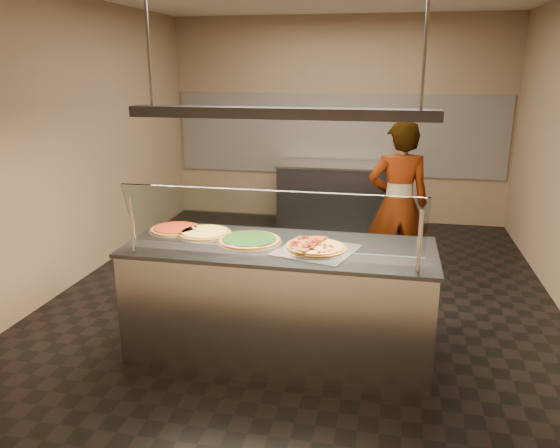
% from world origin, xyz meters
% --- Properties ---
extents(ground, '(5.00, 6.00, 0.02)m').
position_xyz_m(ground, '(0.00, 0.00, -0.01)').
color(ground, black).
rests_on(ground, ground).
extents(wall_back, '(5.00, 0.02, 3.00)m').
position_xyz_m(wall_back, '(0.00, 3.01, 1.50)').
color(wall_back, '#967F61').
rests_on(wall_back, ground).
extents(wall_front, '(5.00, 0.02, 3.00)m').
position_xyz_m(wall_front, '(0.00, -3.01, 1.50)').
color(wall_front, '#967F61').
rests_on(wall_front, ground).
extents(wall_left, '(0.02, 6.00, 3.00)m').
position_xyz_m(wall_left, '(-2.51, 0.00, 1.50)').
color(wall_left, '#967F61').
rests_on(wall_left, ground).
extents(tile_band, '(4.90, 0.02, 1.20)m').
position_xyz_m(tile_band, '(0.00, 2.98, 1.30)').
color(tile_band, silver).
rests_on(tile_band, wall_back).
extents(serving_counter, '(2.41, 0.94, 0.93)m').
position_xyz_m(serving_counter, '(-0.01, -1.26, 0.47)').
color(serving_counter, '#B7B7BC').
rests_on(serving_counter, ground).
extents(sneeze_guard, '(2.17, 0.18, 0.54)m').
position_xyz_m(sneeze_guard, '(-0.01, -1.60, 1.23)').
color(sneeze_guard, '#B7B7BC').
rests_on(sneeze_guard, serving_counter).
extents(perforated_tray, '(0.68, 0.68, 0.01)m').
position_xyz_m(perforated_tray, '(0.29, -1.32, 0.94)').
color(perforated_tray, silver).
rests_on(perforated_tray, serving_counter).
extents(half_pizza_pepperoni, '(0.34, 0.50, 0.05)m').
position_xyz_m(half_pizza_pepperoni, '(0.18, -1.32, 0.96)').
color(half_pizza_pepperoni, brown).
rests_on(half_pizza_pepperoni, perforated_tray).
extents(half_pizza_sausage, '(0.34, 0.50, 0.04)m').
position_xyz_m(half_pizza_sausage, '(0.40, -1.33, 0.96)').
color(half_pizza_sausage, brown).
rests_on(half_pizza_sausage, perforated_tray).
extents(pizza_spinach, '(0.52, 0.52, 0.03)m').
position_xyz_m(pizza_spinach, '(-0.26, -1.22, 0.95)').
color(pizza_spinach, silver).
rests_on(pizza_spinach, serving_counter).
extents(pizza_cheese, '(0.47, 0.47, 0.03)m').
position_xyz_m(pizza_cheese, '(-0.68, -1.10, 0.94)').
color(pizza_cheese, silver).
rests_on(pizza_cheese, serving_counter).
extents(pizza_tomato, '(0.45, 0.45, 0.03)m').
position_xyz_m(pizza_tomato, '(-0.96, -1.04, 0.94)').
color(pizza_tomato, silver).
rests_on(pizza_tomato, serving_counter).
extents(pizza_spatula, '(0.28, 0.18, 0.02)m').
position_xyz_m(pizza_spatula, '(-0.72, -1.08, 0.96)').
color(pizza_spatula, '#B7B7BC').
rests_on(pizza_spatula, pizza_spinach).
extents(prep_table, '(1.60, 0.74, 0.93)m').
position_xyz_m(prep_table, '(0.01, 2.55, 0.47)').
color(prep_table, '#3E3E44').
rests_on(prep_table, ground).
extents(worker, '(0.70, 0.51, 1.76)m').
position_xyz_m(worker, '(0.91, 0.49, 0.88)').
color(worker, '#302D37').
rests_on(worker, ground).
extents(heat_lamp_housing, '(2.30, 0.18, 0.08)m').
position_xyz_m(heat_lamp_housing, '(-0.01, -1.26, 1.95)').
color(heat_lamp_housing, '#3E3E44').
rests_on(heat_lamp_housing, ceiling).
extents(lamp_rod_left, '(0.02, 0.02, 1.01)m').
position_xyz_m(lamp_rod_left, '(-1.01, -1.26, 2.50)').
color(lamp_rod_left, '#B7B7BC').
rests_on(lamp_rod_left, ceiling).
extents(lamp_rod_right, '(0.02, 0.02, 1.01)m').
position_xyz_m(lamp_rod_right, '(0.99, -1.26, 2.50)').
color(lamp_rod_right, '#B7B7BC').
rests_on(lamp_rod_right, ceiling).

